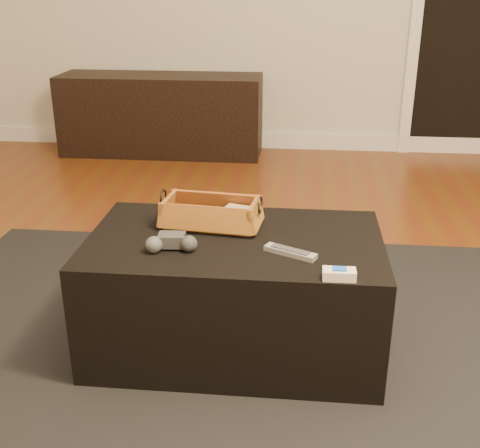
# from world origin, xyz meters

# --- Properties ---
(floor) EXTENTS (5.00, 5.50, 0.01)m
(floor) POSITION_xyz_m (0.00, 0.00, -0.01)
(floor) COLOR brown
(floor) RESTS_ON ground
(baseboard) EXTENTS (5.00, 0.04, 0.12)m
(baseboard) POSITION_xyz_m (0.00, 2.73, 0.06)
(baseboard) COLOR white
(baseboard) RESTS_ON floor
(door_jamb_left) EXTENTS (0.08, 0.05, 2.05)m
(door_jamb_left) POSITION_xyz_m (0.85, 2.72, 1.02)
(door_jamb_left) COLOR white
(door_jamb_left) RESTS_ON floor
(media_cabinet) EXTENTS (1.49, 0.45, 0.59)m
(media_cabinet) POSITION_xyz_m (-0.98, 2.51, 0.29)
(media_cabinet) COLOR black
(media_cabinet) RESTS_ON floor
(area_rug) EXTENTS (2.60, 2.00, 0.01)m
(area_rug) POSITION_xyz_m (-0.15, -0.08, 0.01)
(area_rug) COLOR black
(area_rug) RESTS_ON floor
(ottoman) EXTENTS (1.00, 0.60, 0.42)m
(ottoman) POSITION_xyz_m (-0.15, -0.03, 0.22)
(ottoman) COLOR black
(ottoman) RESTS_ON area_rug
(tv_remote) EXTENTS (0.19, 0.04, 0.02)m
(tv_remote) POSITION_xyz_m (-0.26, 0.06, 0.45)
(tv_remote) COLOR black
(tv_remote) RESTS_ON wicker_basket
(cloth_bundle) EXTENTS (0.11, 0.09, 0.05)m
(cloth_bundle) POSITION_xyz_m (-0.15, 0.09, 0.47)
(cloth_bundle) COLOR tan
(cloth_bundle) RESTS_ON wicker_basket
(wicker_basket) EXTENTS (0.37, 0.22, 0.12)m
(wicker_basket) POSITION_xyz_m (-0.24, 0.07, 0.47)
(wicker_basket) COLOR #9E5523
(wicker_basket) RESTS_ON ottoman
(game_controller) EXTENTS (0.17, 0.10, 0.05)m
(game_controller) POSITION_xyz_m (-0.34, -0.15, 0.46)
(game_controller) COLOR #303033
(game_controller) RESTS_ON ottoman
(silver_remote) EXTENTS (0.17, 0.11, 0.02)m
(silver_remote) POSITION_xyz_m (0.04, -0.14, 0.44)
(silver_remote) COLOR #93959A
(silver_remote) RESTS_ON ottoman
(cream_gadget) EXTENTS (0.10, 0.05, 0.04)m
(cream_gadget) POSITION_xyz_m (0.19, -0.30, 0.45)
(cream_gadget) COLOR silver
(cream_gadget) RESTS_ON ottoman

